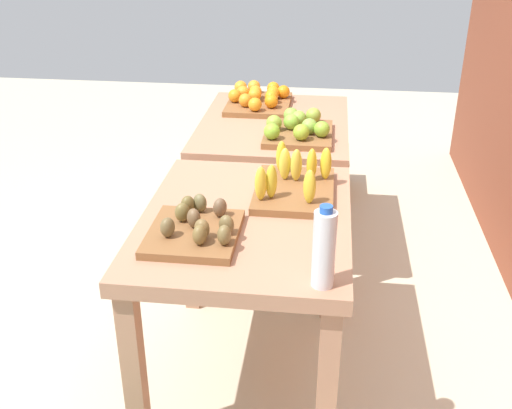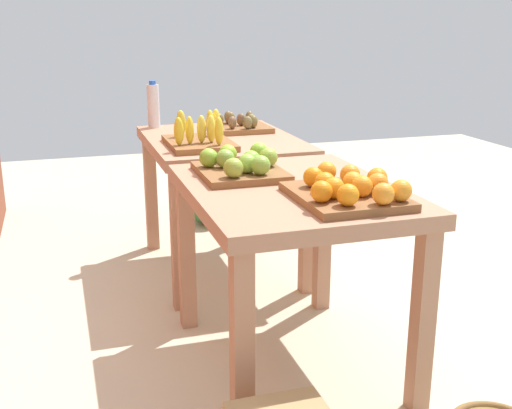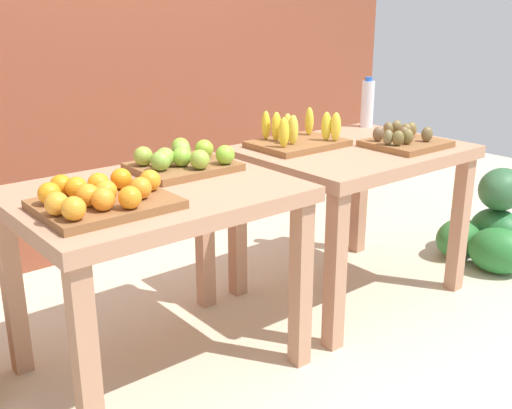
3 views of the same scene
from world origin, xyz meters
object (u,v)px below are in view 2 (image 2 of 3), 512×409
(display_table_right, at_px, (221,158))
(water_bottle, at_px, (153,106))
(display_table_left, at_px, (291,214))
(watermelon_pile, at_px, (220,192))
(kiwi_bin, at_px, (239,125))
(apple_bin, at_px, (241,165))
(banana_crate, at_px, (200,137))
(orange_bin, at_px, (349,190))

(display_table_right, distance_m, water_bottle, 0.59)
(display_table_left, distance_m, display_table_right, 1.12)
(watermelon_pile, bearing_deg, kiwi_bin, 174.20)
(watermelon_pile, bearing_deg, apple_bin, 168.60)
(banana_crate, relative_size, kiwi_bin, 1.22)
(orange_bin, height_order, watermelon_pile, orange_bin)
(banana_crate, xyz_separation_m, kiwi_bin, (0.41, -0.32, -0.01))
(apple_bin, bearing_deg, orange_bin, -152.14)
(display_table_left, relative_size, watermelon_pile, 1.74)
(kiwi_bin, bearing_deg, watermelon_pile, -5.80)
(display_table_left, height_order, orange_bin, orange_bin)
(display_table_left, bearing_deg, watermelon_pile, -6.40)
(orange_bin, bearing_deg, kiwi_bin, -1.33)
(orange_bin, height_order, banana_crate, banana_crate)
(water_bottle, xyz_separation_m, watermelon_pile, (0.53, -0.54, -0.72))
(orange_bin, relative_size, watermelon_pile, 0.77)
(display_table_left, height_order, watermelon_pile, display_table_left)
(display_table_left, bearing_deg, apple_bin, 31.94)
(orange_bin, xyz_separation_m, water_bottle, (1.83, 0.42, 0.09))
(apple_bin, height_order, water_bottle, water_bottle)
(display_table_right, relative_size, banana_crate, 2.36)
(display_table_left, relative_size, orange_bin, 2.25)
(kiwi_bin, bearing_deg, apple_bin, 164.67)
(banana_crate, xyz_separation_m, watermelon_pile, (1.19, -0.40, -0.63))
(water_bottle, distance_m, watermelon_pile, 1.04)
(orange_bin, bearing_deg, apple_bin, 27.86)
(orange_bin, xyz_separation_m, kiwi_bin, (1.57, -0.04, -0.01))
(display_table_right, relative_size, water_bottle, 3.74)
(display_table_right, relative_size, kiwi_bin, 2.88)
(display_table_left, bearing_deg, display_table_right, 0.00)
(apple_bin, bearing_deg, kiwi_bin, -15.33)
(apple_bin, bearing_deg, banana_crate, 2.22)
(apple_bin, height_order, banana_crate, banana_crate)
(banana_crate, distance_m, kiwi_bin, 0.52)
(orange_bin, height_order, apple_bin, apple_bin)
(display_table_left, relative_size, apple_bin, 2.59)
(display_table_left, relative_size, water_bottle, 3.74)
(watermelon_pile, bearing_deg, water_bottle, 134.55)
(kiwi_bin, xyz_separation_m, watermelon_pile, (0.78, -0.08, -0.62))
(kiwi_bin, relative_size, watermelon_pile, 0.61)
(water_bottle, height_order, watermelon_pile, water_bottle)
(apple_bin, bearing_deg, display_table_left, -148.06)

